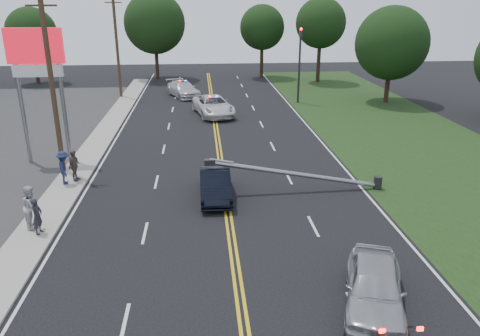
{
  "coord_description": "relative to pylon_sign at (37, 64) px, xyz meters",
  "views": [
    {
      "loc": [
        -1.14,
        -14.3,
        9.52
      ],
      "look_at": [
        0.7,
        7.19,
        1.7
      ],
      "focal_mm": 35.0,
      "sensor_mm": 36.0,
      "label": 1
    }
  ],
  "objects": [
    {
      "name": "centerline_yellow",
      "position": [
        10.5,
        -4.0,
        -5.99
      ],
      "size": [
        0.36,
        80.0,
        0.0
      ],
      "primitive_type": "cube",
      "color": "gold",
      "rests_on": "ground"
    },
    {
      "name": "bystander_b",
      "position": [
        1.95,
        -9.19,
        -4.92
      ],
      "size": [
        0.85,
        1.03,
        1.91
      ],
      "primitive_type": "imported",
      "rotation": [
        0.0,
        0.0,
        1.72
      ],
      "color": "#BAB9BE",
      "rests_on": "sidewalk"
    },
    {
      "name": "pylon_sign",
      "position": [
        0.0,
        0.0,
        0.0
      ],
      "size": [
        3.2,
        0.35,
        8.0
      ],
      "color": "gray",
      "rests_on": "ground"
    },
    {
      "name": "ground",
      "position": [
        10.5,
        -14.0,
        -6.0
      ],
      "size": [
        120.0,
        120.0,
        0.0
      ],
      "primitive_type": "plane",
      "color": "black",
      "rests_on": "ground"
    },
    {
      "name": "tree_6",
      "position": [
        4.08,
        31.63,
        0.75
      ],
      "size": [
        7.37,
        7.37,
        10.44
      ],
      "color": "black",
      "rests_on": "ground"
    },
    {
      "name": "tree_9",
      "position": [
        27.44,
        15.58,
        -0.4
      ],
      "size": [
        6.84,
        6.84,
        9.02
      ],
      "color": "black",
      "rests_on": "ground"
    },
    {
      "name": "emergency_a",
      "position": [
        10.46,
        11.54,
        -5.17
      ],
      "size": [
        3.94,
        6.4,
        1.66
      ],
      "primitive_type": "imported",
      "rotation": [
        0.0,
        0.0,
        0.21
      ],
      "color": "silver",
      "rests_on": "ground"
    },
    {
      "name": "bystander_a",
      "position": [
        2.37,
        -9.85,
        -5.08
      ],
      "size": [
        0.46,
        0.63,
        1.6
      ],
      "primitive_type": "imported",
      "rotation": [
        0.0,
        0.0,
        1.43
      ],
      "color": "#25242B",
      "rests_on": "sidewalk"
    },
    {
      "name": "tree_5",
      "position": [
        -9.9,
        29.58,
        -0.13
      ],
      "size": [
        5.7,
        5.7,
        8.73
      ],
      "color": "black",
      "rests_on": "ground"
    },
    {
      "name": "utility_pole_mid",
      "position": [
        1.3,
        -2.0,
        -0.91
      ],
      "size": [
        1.6,
        0.28,
        10.0
      ],
      "color": "#382619",
      "rests_on": "ground"
    },
    {
      "name": "bystander_d",
      "position": [
        2.4,
        -3.68,
        -5.01
      ],
      "size": [
        0.64,
        1.08,
        1.73
      ],
      "primitive_type": "imported",
      "rotation": [
        0.0,
        0.0,
        1.35
      ],
      "color": "#62544E",
      "rests_on": "sidewalk"
    },
    {
      "name": "fallen_streetlight",
      "position": [
        14.69,
        -6.0,
        -5.08
      ],
      "size": [
        9.36,
        0.44,
        1.91
      ],
      "color": "#2D2D30",
      "rests_on": "ground"
    },
    {
      "name": "tree_7",
      "position": [
        17.26,
        31.74,
        0.17
      ],
      "size": [
        5.53,
        5.53,
        8.95
      ],
      "color": "black",
      "rests_on": "ground"
    },
    {
      "name": "sidewalk",
      "position": [
        2.1,
        -4.0,
        -5.94
      ],
      "size": [
        1.8,
        70.0,
        0.12
      ],
      "primitive_type": "cube",
      "color": "#9D978E",
      "rests_on": "ground"
    },
    {
      "name": "bystander_c",
      "position": [
        1.98,
        -4.11,
        -4.97
      ],
      "size": [
        1.01,
        1.33,
        1.82
      ],
      "primitive_type": "imported",
      "rotation": [
        0.0,
        0.0,
        1.89
      ],
      "color": "#1B2445",
      "rests_on": "sidewalk"
    },
    {
      "name": "crashed_sedan",
      "position": [
        9.98,
        -6.4,
        -5.28
      ],
      "size": [
        1.55,
        4.36,
        1.43
      ],
      "primitive_type": "imported",
      "rotation": [
        0.0,
        0.0,
        0.01
      ],
      "color": "black",
      "rests_on": "ground"
    },
    {
      "name": "utility_pole_far",
      "position": [
        1.3,
        20.0,
        -0.91
      ],
      "size": [
        1.6,
        0.28,
        10.0
      ],
      "color": "#382619",
      "rests_on": "ground"
    },
    {
      "name": "emergency_b",
      "position": [
        7.6,
        19.95,
        -5.22
      ],
      "size": [
        4.06,
        5.81,
        1.56
      ],
      "primitive_type": "imported",
      "rotation": [
        0.0,
        0.0,
        0.39
      ],
      "color": "silver",
      "rests_on": "ground"
    },
    {
      "name": "tree_8",
      "position": [
        23.62,
        27.72,
        0.85
      ],
      "size": [
        5.83,
        5.83,
        9.78
      ],
      "color": "black",
      "rests_on": "ground"
    },
    {
      "name": "waiting_sedan",
      "position": [
        14.79,
        -15.86,
        -5.22
      ],
      "size": [
        3.19,
        4.91,
        1.56
      ],
      "primitive_type": "imported",
      "rotation": [
        0.0,
        0.0,
        -0.32
      ],
      "color": "#A7A9AF",
      "rests_on": "ground"
    },
    {
      "name": "grass_verge",
      "position": [
        24.0,
        -4.0,
        -5.99
      ],
      "size": [
        12.0,
        80.0,
        0.01
      ],
      "primitive_type": "cube",
      "color": "black",
      "rests_on": "ground"
    },
    {
      "name": "traffic_signal",
      "position": [
        18.8,
        16.0,
        -1.79
      ],
      "size": [
        0.28,
        0.41,
        7.05
      ],
      "color": "#2D2D30",
      "rests_on": "ground"
    }
  ]
}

